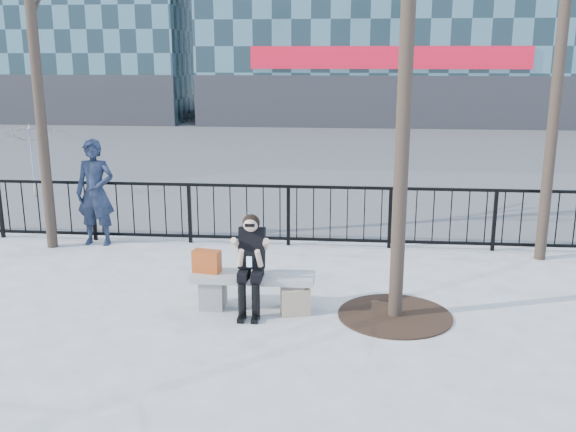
{
  "coord_description": "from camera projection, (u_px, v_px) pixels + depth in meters",
  "views": [
    {
      "loc": [
        1.23,
        -8.06,
        3.35
      ],
      "look_at": [
        0.4,
        0.8,
        1.1
      ],
      "focal_mm": 40.0,
      "sensor_mm": 36.0,
      "label": 1
    }
  ],
  "objects": [
    {
      "name": "seated_woman",
      "position": [
        251.0,
        265.0,
        8.4
      ],
      "size": [
        0.5,
        0.64,
        1.34
      ],
      "color": "black",
      "rests_on": "ground"
    },
    {
      "name": "street_surface",
      "position": [
        314.0,
        149.0,
        23.19
      ],
      "size": [
        60.0,
        23.0,
        0.01
      ],
      "primitive_type": "cube",
      "color": "#474747",
      "rests_on": "ground"
    },
    {
      "name": "vendor_umbrella",
      "position": [
        31.0,
        161.0,
        15.22
      ],
      "size": [
        2.08,
        2.11,
        1.77
      ],
      "primitive_type": "imported",
      "rotation": [
        0.0,
        0.0,
        -0.08
      ],
      "color": "yellow",
      "rests_on": "ground"
    },
    {
      "name": "standing_man",
      "position": [
        95.0,
        193.0,
        11.44
      ],
      "size": [
        0.7,
        0.46,
        1.91
      ],
      "primitive_type": "imported",
      "rotation": [
        0.0,
        0.0,
        -0.01
      ],
      "color": "black",
      "rests_on": "ground"
    },
    {
      "name": "bench_main",
      "position": [
        253.0,
        287.0,
        8.64
      ],
      "size": [
        1.65,
        0.46,
        0.49
      ],
      "color": "gray",
      "rests_on": "ground"
    },
    {
      "name": "handbag",
      "position": [
        207.0,
        261.0,
        8.64
      ],
      "size": [
        0.4,
        0.24,
        0.3
      ],
      "primitive_type": "cube",
      "rotation": [
        0.0,
        0.0,
        -0.2
      ],
      "color": "#AE4215",
      "rests_on": "bench_main"
    },
    {
      "name": "tree_grate",
      "position": [
        395.0,
        315.0,
        8.44
      ],
      "size": [
        1.5,
        1.5,
        0.02
      ],
      "primitive_type": "cylinder",
      "color": "black",
      "rests_on": "ground"
    },
    {
      "name": "shopping_bag",
      "position": [
        296.0,
        303.0,
        8.43
      ],
      "size": [
        0.4,
        0.24,
        0.36
      ],
      "primitive_type": "cube",
      "rotation": [
        0.0,
        0.0,
        0.29
      ],
      "color": "#C8AD8D",
      "rests_on": "ground"
    },
    {
      "name": "railing",
      "position": [
        277.0,
        215.0,
        11.48
      ],
      "size": [
        14.0,
        0.06,
        1.1
      ],
      "color": "black",
      "rests_on": "ground"
    },
    {
      "name": "ground",
      "position": [
        253.0,
        308.0,
        8.72
      ],
      "size": [
        120.0,
        120.0,
        0.0
      ],
      "primitive_type": "plane",
      "color": "gray",
      "rests_on": "ground"
    }
  ]
}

